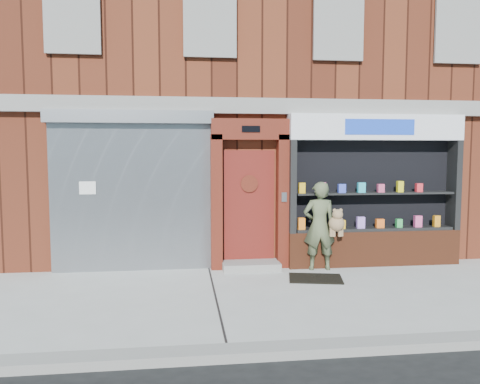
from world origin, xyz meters
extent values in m
plane|color=#9E9E99|center=(0.00, 0.00, 0.00)|extent=(80.00, 80.00, 0.00)
cube|color=gray|center=(0.00, -2.15, 0.06)|extent=(60.00, 0.30, 0.12)
cube|color=#4C1E11|center=(0.00, 6.00, 4.00)|extent=(12.00, 8.00, 8.00)
cube|color=gray|center=(0.00, 1.92, 3.15)|extent=(12.00, 0.16, 0.30)
cube|color=black|center=(-4.00, 1.97, 4.80)|extent=(0.90, 0.06, 1.40)
cube|color=gray|center=(-4.00, 1.93, 4.80)|extent=(1.00, 0.06, 1.50)
cube|color=black|center=(-1.50, 1.97, 4.80)|extent=(0.90, 0.06, 1.40)
cube|color=gray|center=(-1.50, 1.93, 4.80)|extent=(1.00, 0.06, 1.50)
cube|color=black|center=(1.00, 1.97, 4.80)|extent=(0.90, 0.06, 1.40)
cube|color=gray|center=(1.00, 1.93, 4.80)|extent=(1.00, 0.06, 1.50)
cube|color=black|center=(3.50, 1.97, 4.80)|extent=(0.90, 0.06, 1.40)
cube|color=gray|center=(3.50, 1.93, 4.80)|extent=(1.00, 0.06, 1.50)
cube|color=gray|center=(-3.00, 1.94, 1.40)|extent=(3.00, 0.10, 2.80)
cube|color=slate|center=(-3.00, 1.88, 2.92)|extent=(3.10, 0.30, 0.24)
cube|color=white|center=(-3.80, 1.88, 1.60)|extent=(0.30, 0.01, 0.24)
cube|color=#50170D|center=(-1.40, 1.86, 1.30)|extent=(0.22, 0.28, 2.60)
cube|color=#50170D|center=(-0.10, 1.86, 1.30)|extent=(0.22, 0.28, 2.60)
cube|color=#50170D|center=(-0.75, 1.86, 2.70)|extent=(1.50, 0.28, 0.40)
cube|color=black|center=(-0.75, 1.71, 2.70)|extent=(0.35, 0.01, 0.12)
cube|color=#601711|center=(-0.75, 1.97, 1.20)|extent=(1.00, 0.06, 2.20)
cylinder|color=black|center=(-0.75, 1.93, 1.65)|extent=(0.28, 0.02, 0.28)
cylinder|color=#50170D|center=(-0.75, 1.92, 1.65)|extent=(0.34, 0.02, 0.34)
cube|color=gray|center=(-0.75, 1.70, 0.07)|extent=(1.10, 0.55, 0.15)
cube|color=slate|center=(-0.10, 1.71, 1.40)|extent=(0.10, 0.02, 0.18)
cube|color=maroon|center=(1.75, 1.80, 0.35)|extent=(3.50, 0.40, 0.70)
cube|color=black|center=(0.06, 1.80, 1.60)|extent=(0.12, 0.40, 1.80)
cube|color=black|center=(3.44, 1.80, 1.60)|extent=(0.12, 0.40, 1.80)
cube|color=black|center=(1.75, 1.99, 1.60)|extent=(3.30, 0.03, 1.80)
cube|color=black|center=(1.75, 1.80, 0.73)|extent=(3.20, 0.36, 0.06)
cube|color=black|center=(1.75, 1.80, 1.45)|extent=(3.20, 0.36, 0.04)
cube|color=white|center=(1.75, 1.80, 2.75)|extent=(3.50, 0.40, 0.50)
cube|color=blue|center=(1.75, 1.59, 2.75)|extent=(1.40, 0.01, 0.30)
cube|color=orange|center=(0.25, 1.72, 0.88)|extent=(0.13, 0.09, 0.23)
cube|color=#D8488F|center=(0.65, 1.72, 0.85)|extent=(0.12, 0.09, 0.18)
cube|color=yellow|center=(1.05, 1.72, 0.85)|extent=(0.15, 0.09, 0.17)
cube|color=#A77CE0|center=(1.45, 1.72, 0.87)|extent=(0.15, 0.09, 0.23)
cube|color=orange|center=(1.85, 1.72, 0.85)|extent=(0.16, 0.09, 0.18)
cube|color=green|center=(2.25, 1.72, 0.85)|extent=(0.12, 0.09, 0.17)
cube|color=#DF4A88|center=(2.65, 1.72, 0.88)|extent=(0.15, 0.09, 0.23)
cube|color=orange|center=(3.05, 1.72, 0.87)|extent=(0.12, 0.09, 0.23)
cube|color=yellow|center=(0.25, 1.72, 1.57)|extent=(0.12, 0.09, 0.20)
cube|color=#EC4E7B|center=(0.65, 1.72, 1.57)|extent=(0.14, 0.09, 0.21)
cube|color=blue|center=(1.05, 1.72, 1.56)|extent=(0.14, 0.09, 0.17)
cube|color=#28B3C9|center=(1.45, 1.72, 1.57)|extent=(0.15, 0.09, 0.20)
cube|color=#CE446E|center=(1.85, 1.72, 1.55)|extent=(0.13, 0.09, 0.17)
cube|color=yellow|center=(2.25, 1.72, 1.58)|extent=(0.12, 0.09, 0.22)
cube|color=red|center=(2.65, 1.72, 1.56)|extent=(0.13, 0.09, 0.17)
imported|color=#4F593A|center=(0.56, 1.55, 0.85)|extent=(0.64, 0.44, 1.70)
sphere|color=olive|center=(0.86, 1.44, 0.90)|extent=(0.30, 0.30, 0.30)
sphere|color=olive|center=(0.86, 1.39, 1.09)|extent=(0.20, 0.20, 0.20)
sphere|color=olive|center=(0.80, 1.39, 1.17)|extent=(0.07, 0.07, 0.07)
sphere|color=olive|center=(0.92, 1.39, 1.17)|extent=(0.07, 0.07, 0.07)
cylinder|color=olive|center=(0.76, 1.44, 0.75)|extent=(0.07, 0.07, 0.18)
cylinder|color=olive|center=(0.96, 1.44, 0.75)|extent=(0.07, 0.07, 0.18)
cylinder|color=olive|center=(0.80, 1.42, 0.75)|extent=(0.07, 0.07, 0.18)
cylinder|color=olive|center=(0.92, 1.42, 0.75)|extent=(0.07, 0.07, 0.18)
cube|color=black|center=(0.30, 0.89, 0.01)|extent=(1.05, 0.84, 0.02)
camera|label=1|loc=(-2.06, -7.08, 2.26)|focal=35.00mm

